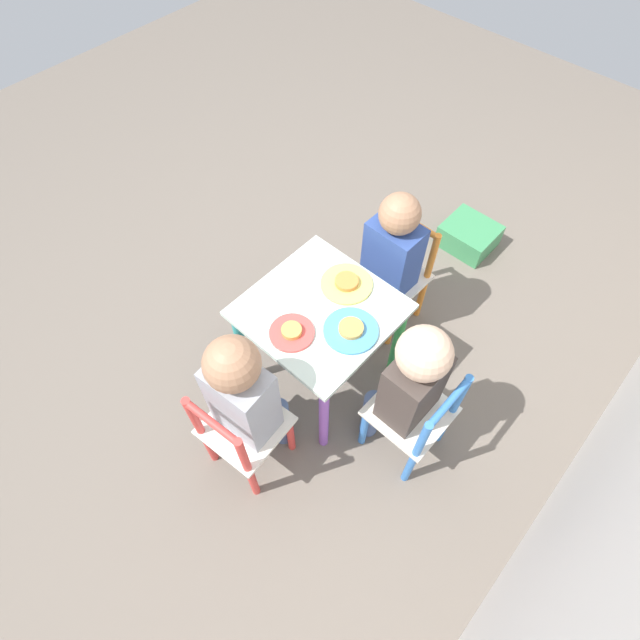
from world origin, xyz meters
TOP-DOWN VIEW (x-y plane):
  - ground_plane at (0.00, 0.00)m, footprint 6.00×6.00m
  - kids_table at (0.00, 0.00)m, footprint 0.49×0.49m
  - chair_red at (0.45, 0.04)m, footprint 0.28×0.28m
  - chair_orange at (-0.45, 0.01)m, footprint 0.27×0.27m
  - chair_blue at (0.00, 0.45)m, footprint 0.26×0.26m
  - child_right at (0.39, 0.04)m, footprint 0.22×0.21m
  - child_left at (-0.39, 0.01)m, footprint 0.21×0.20m
  - child_back at (0.00, 0.39)m, footprint 0.20×0.22m
  - plate_right at (0.14, 0.00)m, footprint 0.15×0.15m
  - plate_left at (-0.14, 0.00)m, footprint 0.19×0.19m
  - plate_back at (0.00, 0.14)m, footprint 0.19×0.19m
  - storage_bin at (-1.05, 0.05)m, footprint 0.23×0.25m

SIDE VIEW (x-z plane):
  - ground_plane at x=0.00m, z-range 0.00..0.00m
  - storage_bin at x=-1.05m, z-range 0.00..0.12m
  - chair_red at x=0.45m, z-range 0.00..0.51m
  - chair_orange at x=-0.45m, z-range 0.00..0.51m
  - chair_blue at x=0.00m, z-range 0.00..0.51m
  - kids_table at x=0.00m, z-range 0.15..0.63m
  - child_left at x=-0.39m, z-range 0.07..0.79m
  - child_back at x=0.00m, z-range 0.08..0.81m
  - child_right at x=0.39m, z-range 0.08..0.84m
  - plate_right at x=0.14m, z-range 0.48..0.51m
  - plate_left at x=-0.14m, z-range 0.48..0.51m
  - plate_back at x=0.00m, z-range 0.48..0.51m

